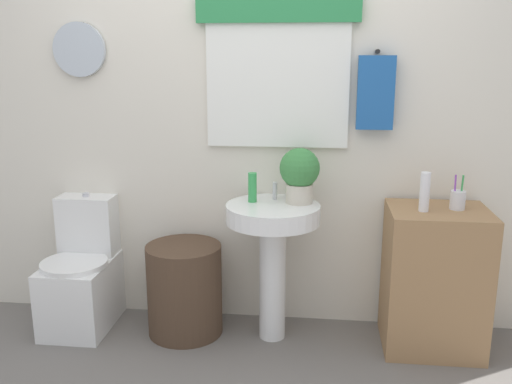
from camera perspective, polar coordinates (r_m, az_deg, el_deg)
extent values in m
cube|color=silver|center=(3.28, -0.70, 8.75)|extent=(4.40, 0.10, 2.60)
cube|color=white|center=(3.18, 2.20, 10.86)|extent=(0.80, 0.03, 0.69)
cube|color=#2D894C|center=(3.17, 2.25, 18.21)|extent=(0.90, 0.04, 0.14)
cylinder|color=silver|center=(3.46, -17.65, 13.73)|extent=(0.31, 0.03, 0.31)
cylinder|color=black|center=(3.17, 12.34, 13.89)|extent=(0.02, 0.06, 0.02)
cube|color=#235BA3|center=(3.16, 12.16, 9.90)|extent=(0.20, 0.05, 0.40)
cube|color=white|center=(3.53, -17.47, -9.97)|extent=(0.36, 0.50, 0.41)
cylinder|color=white|center=(3.40, -18.14, -7.00)|extent=(0.38, 0.38, 0.03)
cube|color=white|center=(3.55, -16.82, -3.23)|extent=(0.34, 0.18, 0.36)
cylinder|color=silver|center=(3.50, -17.04, -0.25)|extent=(0.04, 0.04, 0.02)
cylinder|color=#4C3828|center=(3.31, -7.32, -9.85)|extent=(0.43, 0.43, 0.54)
cylinder|color=white|center=(3.20, 1.70, -9.05)|extent=(0.15, 0.15, 0.69)
cylinder|color=white|center=(3.07, 1.75, -2.22)|extent=(0.52, 0.52, 0.10)
cylinder|color=silver|center=(3.16, 1.95, 0.13)|extent=(0.03, 0.03, 0.10)
cube|color=#9E754C|center=(3.24, 17.77, -8.51)|extent=(0.53, 0.44, 0.79)
cylinder|color=green|center=(3.09, -0.37, 0.48)|extent=(0.05, 0.05, 0.17)
cylinder|color=beige|center=(3.09, 4.45, -0.13)|extent=(0.15, 0.15, 0.11)
sphere|color=#3D8442|center=(3.06, 4.50, 2.46)|extent=(0.22, 0.22, 0.22)
cylinder|color=white|center=(3.03, 16.90, 0.01)|extent=(0.05, 0.05, 0.21)
cylinder|color=silver|center=(3.14, 19.96, -0.78)|extent=(0.08, 0.08, 0.10)
cylinder|color=green|center=(3.14, 20.30, 0.03)|extent=(0.01, 0.02, 0.18)
cylinder|color=purple|center=(3.13, 19.70, 0.03)|extent=(0.01, 0.03, 0.18)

